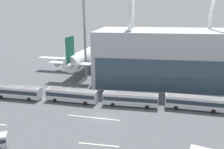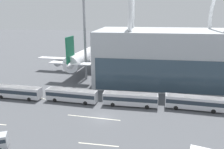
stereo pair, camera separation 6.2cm
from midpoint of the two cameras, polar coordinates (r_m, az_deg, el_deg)
ground_plane at (r=47.45m, az=-2.49°, el=-11.28°), size 440.00×440.00×0.00m
airliner_at_gate_near at (r=81.95m, az=-7.00°, el=4.59°), size 36.56×34.84×14.51m
airliner_at_gate_far at (r=83.20m, az=26.06°, el=3.41°), size 35.29×37.56×16.52m
shuttle_bus_1 at (r=61.96m, az=-23.47°, el=-4.09°), size 13.13×3.46×3.13m
shuttle_bus_2 at (r=55.66m, az=-10.50°, el=-5.20°), size 13.17×3.72×3.13m
shuttle_bus_3 at (r=52.58m, az=4.81°, el=-6.27°), size 13.05×2.93×3.13m
shuttle_bus_4 at (r=53.92m, az=20.71°, el=-6.73°), size 13.17×3.75×3.13m
floodlight_mast at (r=71.10m, az=-7.20°, el=12.87°), size 2.69×2.69×29.94m
lane_stripe_1 at (r=39.12m, az=-3.54°, el=-17.81°), size 7.07×0.39×0.01m
lane_stripe_2 at (r=61.01m, az=-18.47°, el=-5.72°), size 5.81×2.47×0.01m
lane_stripe_5 at (r=47.73m, az=-4.84°, el=-11.15°), size 11.70×1.13×0.01m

